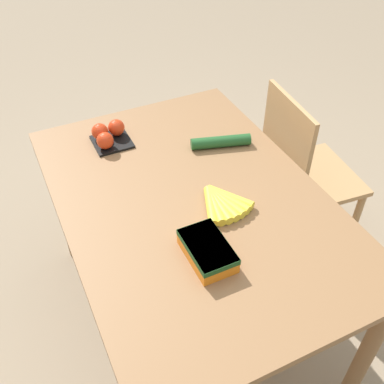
{
  "coord_description": "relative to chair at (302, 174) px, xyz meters",
  "views": [
    {
      "loc": [
        1.07,
        -0.51,
        1.85
      ],
      "look_at": [
        0.0,
        0.0,
        0.78
      ],
      "focal_mm": 42.0,
      "sensor_mm": 36.0,
      "label": 1
    }
  ],
  "objects": [
    {
      "name": "ground_plane",
      "position": [
        0.21,
        -0.69,
        -0.47
      ],
      "size": [
        12.0,
        12.0,
        0.0
      ],
      "primitive_type": "plane",
      "color": "gray"
    },
    {
      "name": "dining_table",
      "position": [
        0.21,
        -0.69,
        0.19
      ],
      "size": [
        1.35,
        0.92,
        0.75
      ],
      "color": "olive",
      "rests_on": "ground_plane"
    },
    {
      "name": "chair",
      "position": [
        0.0,
        0.0,
        0.0
      ],
      "size": [
        0.46,
        0.44,
        0.89
      ],
      "rotation": [
        0.0,
        0.0,
        3.04
      ],
      "color": "tan",
      "rests_on": "ground_plane"
    },
    {
      "name": "banana_bunch",
      "position": [
        0.29,
        -0.61,
        0.3
      ],
      "size": [
        0.19,
        0.19,
        0.03
      ],
      "color": "brown",
      "rests_on": "dining_table"
    },
    {
      "name": "tomato_pack",
      "position": [
        -0.25,
        -0.85,
        0.32
      ],
      "size": [
        0.15,
        0.15,
        0.08
      ],
      "color": "black",
      "rests_on": "dining_table"
    },
    {
      "name": "carrot_bag",
      "position": [
        0.47,
        -0.76,
        0.32
      ],
      "size": [
        0.2,
        0.12,
        0.06
      ],
      "color": "orange",
      "rests_on": "dining_table"
    },
    {
      "name": "cucumber_near",
      "position": [
        -0.03,
        -0.45,
        0.31
      ],
      "size": [
        0.11,
        0.25,
        0.05
      ],
      "color": "#1E5123",
      "rests_on": "dining_table"
    }
  ]
}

